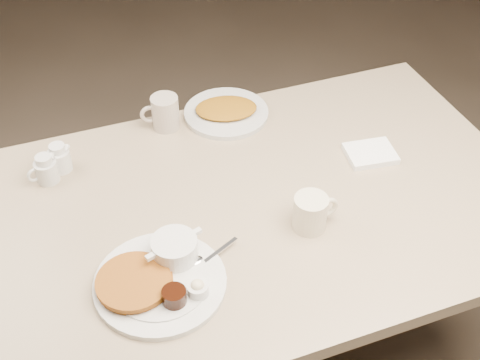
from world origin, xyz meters
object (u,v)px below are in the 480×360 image
object	(u,v)px
creamer_left	(46,170)
hash_plate	(226,111)
diner_table	(243,250)
coffee_mug_far	(164,113)
coffee_mug_near	(311,212)
creamer_right	(59,158)
main_plate	(160,275)

from	to	relation	value
creamer_left	hash_plate	distance (m)	0.55
diner_table	hash_plate	distance (m)	0.43
hash_plate	coffee_mug_far	bearing A→B (deg)	177.47
creamer_left	hash_plate	size ratio (longest dim) A/B	0.28
coffee_mug_near	creamer_right	bearing A→B (deg)	141.59
coffee_mug_far	creamer_left	world-z (taller)	coffee_mug_far
creamer_right	creamer_left	bearing A→B (deg)	-138.66
creamer_left	coffee_mug_far	bearing A→B (deg)	18.50
creamer_left	creamer_right	size ratio (longest dim) A/B	0.98
creamer_right	main_plate	bearing A→B (deg)	-72.35
main_plate	creamer_right	distance (m)	0.49
main_plate	creamer_left	size ratio (longest dim) A/B	4.51
coffee_mug_far	hash_plate	bearing A→B (deg)	-2.53
diner_table	hash_plate	size ratio (longest dim) A/B	4.89
hash_plate	creamer_left	bearing A→B (deg)	-168.44
coffee_mug_far	diner_table	bearing A→B (deg)	-76.24
diner_table	creamer_right	world-z (taller)	creamer_right
diner_table	main_plate	bearing A→B (deg)	-147.69
creamer_left	creamer_right	bearing A→B (deg)	41.34
diner_table	main_plate	xyz separation A→B (m)	(-0.26, -0.16, 0.19)
creamer_right	hash_plate	world-z (taller)	creamer_right
creamer_left	hash_plate	xyz separation A→B (m)	(0.54, 0.11, -0.02)
diner_table	hash_plate	bearing A→B (deg)	76.66
coffee_mug_near	coffee_mug_far	distance (m)	0.56
diner_table	creamer_right	size ratio (longest dim) A/B	16.89
coffee_mug_far	creamer_left	xyz separation A→B (m)	(-0.35, -0.12, -0.01)
creamer_right	hash_plate	size ratio (longest dim) A/B	0.29
coffee_mug_far	coffee_mug_near	bearing A→B (deg)	-66.24
coffee_mug_near	hash_plate	size ratio (longest dim) A/B	0.39
main_plate	creamer_right	xyz separation A→B (m)	(-0.15, 0.47, 0.01)
diner_table	coffee_mug_near	distance (m)	0.28
coffee_mug_far	hash_plate	xyz separation A→B (m)	(0.18, -0.01, -0.04)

